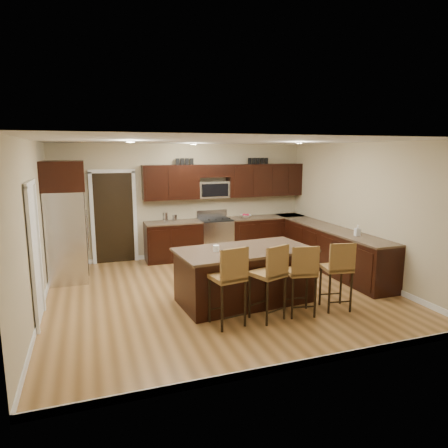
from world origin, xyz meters
name	(u,v)px	position (x,y,z in m)	size (l,w,h in m)	color
floor	(221,292)	(0.00, 0.00, 0.00)	(6.00, 6.00, 0.00)	#A37540
ceiling	(221,141)	(0.00, 0.00, 2.70)	(6.00, 6.00, 0.00)	silver
wall_back	(184,201)	(0.00, 2.75, 1.35)	(6.00, 6.00, 0.00)	tan
wall_left	(33,230)	(-3.00, 0.00, 1.35)	(5.50, 5.50, 0.00)	tan
wall_right	(363,211)	(3.00, 0.00, 1.35)	(5.50, 5.50, 0.00)	tan
base_cabinets	(279,243)	(1.90, 1.45, 0.46)	(4.02, 3.96, 0.92)	black
upper_cabinets	(228,180)	(1.04, 2.58, 1.84)	(4.00, 0.33, 0.80)	black
range	(215,237)	(0.68, 2.45, 0.47)	(0.76, 0.64, 1.11)	silver
microwave	(213,190)	(0.68, 2.60, 1.62)	(0.76, 0.31, 0.40)	silver
doorway	(114,218)	(-1.65, 2.73, 1.03)	(0.85, 0.03, 2.06)	black
pantry_door	(34,256)	(-2.98, -0.30, 1.02)	(0.03, 0.80, 2.04)	white
letter_decor	(222,161)	(0.90, 2.58, 2.29)	(2.20, 0.03, 0.15)	black
island	(244,277)	(0.24, -0.53, 0.43)	(2.35, 1.38, 0.92)	black
stool_left	(230,277)	(-0.33, -1.38, 0.75)	(0.52, 0.52, 1.20)	olive
stool_mid	(271,273)	(0.33, -1.38, 0.73)	(0.56, 0.56, 1.18)	olive
stool_right	(302,272)	(0.86, -1.38, 0.71)	(0.49, 0.49, 1.13)	olive
refrigerator	(66,220)	(-2.62, 1.68, 1.21)	(0.79, 0.95, 2.35)	silver
floor_mat	(223,262)	(0.68, 1.88, 0.01)	(0.82, 0.54, 0.01)	brown
fruit_bowl	(246,216)	(1.47, 2.45, 0.96)	(0.29, 0.29, 0.07)	silver
soap_bottle	(357,230)	(2.70, -0.26, 1.03)	(0.10, 0.10, 0.21)	#B2B2B2
canister_tall	(165,217)	(-0.52, 2.45, 1.03)	(0.12, 0.12, 0.22)	silver
canister_short	(175,218)	(-0.31, 2.45, 1.00)	(0.11, 0.11, 0.16)	silver
island_jar	(216,248)	(-0.26, -0.53, 0.97)	(0.10, 0.10, 0.10)	white
stool_extra	(338,268)	(1.51, -1.38, 0.71)	(0.49, 0.49, 1.13)	olive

